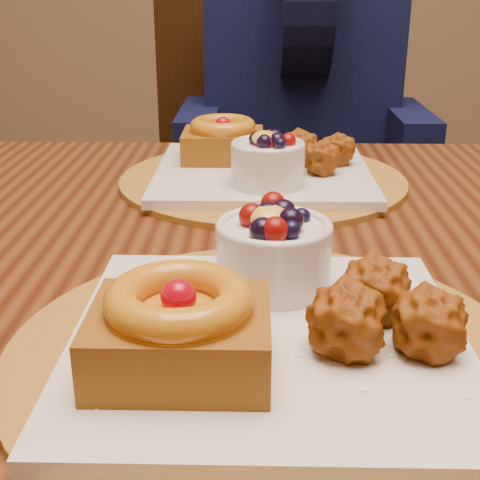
% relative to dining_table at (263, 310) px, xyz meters
% --- Properties ---
extents(dining_table, '(1.60, 0.90, 0.76)m').
position_rel_dining_table_xyz_m(dining_table, '(0.00, 0.00, 0.00)').
color(dining_table, '#351509').
rests_on(dining_table, ground).
extents(place_setting_near, '(0.38, 0.38, 0.09)m').
position_rel_dining_table_xyz_m(place_setting_near, '(-0.00, -0.21, 0.10)').
color(place_setting_near, brown).
rests_on(place_setting_near, dining_table).
extents(place_setting_far, '(0.38, 0.38, 0.09)m').
position_rel_dining_table_xyz_m(place_setting_far, '(-0.00, 0.21, 0.10)').
color(place_setting_far, brown).
rests_on(place_setting_far, dining_table).
extents(chair_far, '(0.52, 0.52, 1.00)m').
position_rel_dining_table_xyz_m(chair_far, '(-0.02, 0.90, -0.12)').
color(chair_far, black).
rests_on(chair_far, ground).
extents(diner, '(0.49, 0.48, 0.80)m').
position_rel_dining_table_xyz_m(diner, '(0.08, 0.80, 0.17)').
color(diner, black).
rests_on(diner, ground).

